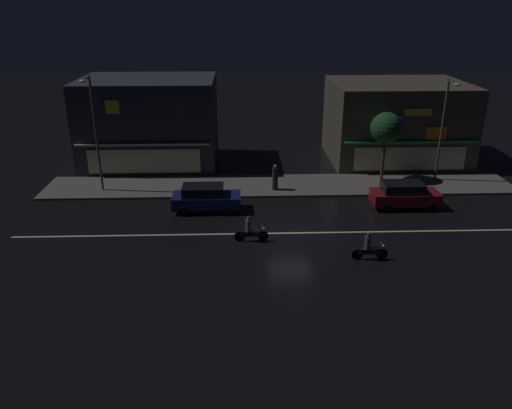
{
  "coord_description": "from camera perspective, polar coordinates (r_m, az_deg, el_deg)",
  "views": [
    {
      "loc": [
        -2.89,
        -25.75,
        12.42
      ],
      "look_at": [
        -1.95,
        1.6,
        1.16
      ],
      "focal_mm": 34.83,
      "sensor_mm": 36.0,
      "label": 1
    }
  ],
  "objects": [
    {
      "name": "parked_car_trailing",
      "position": [
        31.57,
        -5.79,
        0.79
      ],
      "size": [
        4.3,
        1.98,
        1.67
      ],
      "color": "navy",
      "rests_on": "ground"
    },
    {
      "name": "storefront_center_block",
      "position": [
        41.27,
        -12.05,
        9.28
      ],
      "size": [
        10.46,
        7.82,
        6.85
      ],
      "color": "#2D333D",
      "rests_on": "ground"
    },
    {
      "name": "pedestrian_on_sidewalk",
      "position": [
        34.62,
        2.2,
        3.05
      ],
      "size": [
        0.4,
        0.4,
        1.82
      ],
      "rotation": [
        0.0,
        0.0,
        6.07
      ],
      "color": "#232328",
      "rests_on": "sidewalk_far"
    },
    {
      "name": "traffic_cone",
      "position": [
        32.65,
        -5.09,
        0.44
      ],
      "size": [
        0.36,
        0.36,
        0.55
      ],
      "primitive_type": "cone",
      "color": "orange",
      "rests_on": "ground"
    },
    {
      "name": "streetlamp_west",
      "position": [
        34.96,
        -18.09,
        8.56
      ],
      "size": [
        0.44,
        1.64,
        7.87
      ],
      "color": "#47494C",
      "rests_on": "sidewalk_far"
    },
    {
      "name": "lane_divider_stripe",
      "position": [
        28.73,
        4.01,
        -3.29
      ],
      "size": [
        31.8,
        0.16,
        0.01
      ],
      "primitive_type": "cube",
      "color": "beige",
      "rests_on": "ground"
    },
    {
      "name": "motorcycle_following",
      "position": [
        26.26,
        12.85,
        -4.92
      ],
      "size": [
        1.9,
        0.6,
        1.52
      ],
      "rotation": [
        0.0,
        0.0,
        3.06
      ],
      "color": "black",
      "rests_on": "ground"
    },
    {
      "name": "streetlamp_mid",
      "position": [
        37.88,
        20.79,
        8.77
      ],
      "size": [
        0.44,
        1.64,
        7.32
      ],
      "color": "#47494C",
      "rests_on": "sidewalk_far"
    },
    {
      "name": "ground_plane",
      "position": [
        28.73,
        4.01,
        -3.3
      ],
      "size": [
        140.0,
        140.0,
        0.0
      ],
      "primitive_type": "plane",
      "color": "black"
    },
    {
      "name": "storefront_left_block",
      "position": [
        43.1,
        15.76,
        9.16
      ],
      "size": [
        10.67,
        8.68,
        6.37
      ],
      "color": "#4C443A",
      "rests_on": "ground"
    },
    {
      "name": "sidewalk_far",
      "position": [
        35.89,
        2.78,
        2.21
      ],
      "size": [
        33.47,
        4.45,
        0.14
      ],
      "primitive_type": "cube",
      "color": "#5B5954",
      "rests_on": "ground"
    },
    {
      "name": "street_tree",
      "position": [
        37.04,
        14.72,
        8.45
      ],
      "size": [
        2.26,
        2.26,
        4.99
      ],
      "color": "#473323",
      "rests_on": "sidewalk_far"
    },
    {
      "name": "parked_car_near_kerb",
      "position": [
        33.32,
        16.67,
        1.1
      ],
      "size": [
        4.3,
        1.98,
        1.67
      ],
      "color": "maroon",
      "rests_on": "ground"
    },
    {
      "name": "motorcycle_lead",
      "position": [
        27.48,
        -0.65,
        -3.03
      ],
      "size": [
        1.9,
        0.6,
        1.52
      ],
      "rotation": [
        0.0,
        0.0,
        3.14
      ],
      "color": "black",
      "rests_on": "ground"
    }
  ]
}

